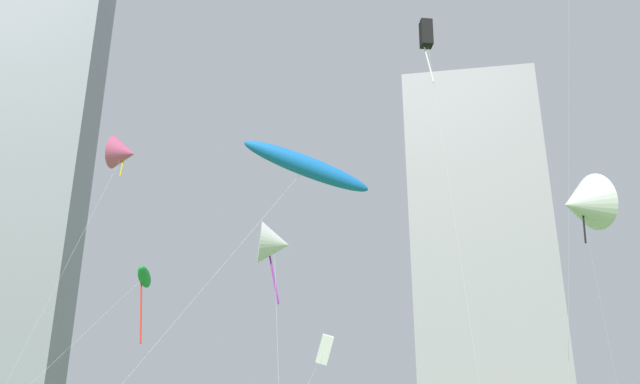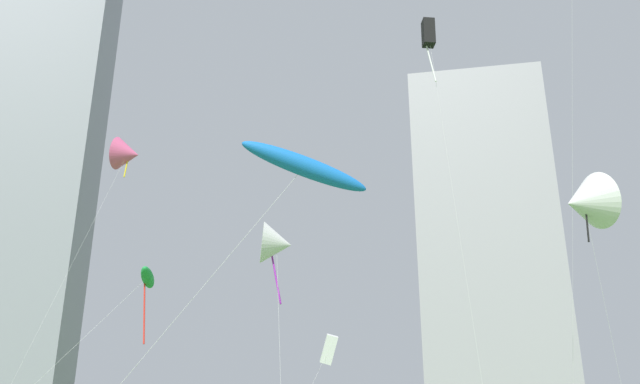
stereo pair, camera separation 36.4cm
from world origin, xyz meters
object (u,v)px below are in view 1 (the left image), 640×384
at_px(kite_flying_1, 274,244).
at_px(kite_flying_4, 307,167).
at_px(kite_flying_5, 144,278).
at_px(kite_flying_7, 581,203).
at_px(kite_flying_3, 124,153).
at_px(distant_highrise_0, 29,186).
at_px(kite_flying_6, 426,35).
at_px(kite_flying_0, 325,349).
at_px(distant_highrise_1, 481,269).

xyz_separation_m(kite_flying_1, kite_flying_4, (0.46, -15.44, -2.09)).
height_order(kite_flying_5, kite_flying_7, kite_flying_7).
distance_m(kite_flying_3, distant_highrise_0, 83.77).
relative_size(kite_flying_1, distant_highrise_0, 0.15).
bearing_deg(kite_flying_6, kite_flying_0, 107.74).
distance_m(kite_flying_6, distant_highrise_0, 101.22).
height_order(kite_flying_6, kite_flying_7, kite_flying_6).
bearing_deg(kite_flying_6, kite_flying_7, -22.79).
distance_m(kite_flying_1, kite_flying_7, 17.02).
bearing_deg(kite_flying_1, kite_flying_5, 153.36).
bearing_deg(distant_highrise_0, kite_flying_1, -68.46).
distance_m(kite_flying_4, distant_highrise_0, 114.89).
xyz_separation_m(kite_flying_1, kite_flying_7, (16.60, -3.31, 1.83)).
distance_m(kite_flying_3, kite_flying_4, 31.20).
bearing_deg(kite_flying_5, kite_flying_6, -13.47).
bearing_deg(distant_highrise_1, kite_flying_5, -106.81).
height_order(kite_flying_3, kite_flying_7, kite_flying_3).
bearing_deg(kite_flying_3, kite_flying_4, -66.67).
height_order(kite_flying_0, distant_highrise_1, distant_highrise_1).
distance_m(kite_flying_5, kite_flying_6, 23.28).
bearing_deg(kite_flying_4, distant_highrise_1, 67.36).
xyz_separation_m(kite_flying_3, kite_flying_5, (3.42, -7.17, -11.30)).
bearing_deg(distant_highrise_1, kite_flying_1, -101.25).
height_order(kite_flying_0, kite_flying_4, kite_flying_4).
height_order(kite_flying_1, kite_flying_6, kite_flying_6).
bearing_deg(kite_flying_1, kite_flying_0, 73.28).
height_order(distant_highrise_0, distant_highrise_1, distant_highrise_0).
bearing_deg(kite_flying_7, distant_highrise_0, 123.42).
bearing_deg(kite_flying_1, kite_flying_6, -1.77).
bearing_deg(kite_flying_4, kite_flying_5, 112.50).
height_order(kite_flying_4, kite_flying_6, kite_flying_6).
distance_m(kite_flying_1, kite_flying_3, 18.46).
xyz_separation_m(kite_flying_4, distant_highrise_0, (-41.80, 99.94, 38.25)).
height_order(kite_flying_7, distant_highrise_0, distant_highrise_0).
bearing_deg(kite_flying_6, kite_flying_5, 166.53).
bearing_deg(distant_highrise_0, kite_flying_7, -61.11).
distance_m(kite_flying_4, kite_flying_6, 24.04).
bearing_deg(distant_highrise_1, distant_highrise_0, -169.85).
height_order(kite_flying_4, distant_highrise_0, distant_highrise_0).
bearing_deg(distant_highrise_0, kite_flying_3, -72.06).
height_order(kite_flying_1, distant_highrise_1, distant_highrise_1).
relative_size(kite_flying_0, kite_flying_3, 0.46).
height_order(kite_flying_4, distant_highrise_1, distant_highrise_1).
bearing_deg(kite_flying_1, kite_flying_4, -88.30).
height_order(kite_flying_1, kite_flying_4, kite_flying_1).
bearing_deg(kite_flying_7, kite_flying_3, 152.65).
distance_m(kite_flying_0, kite_flying_5, 16.62).
height_order(kite_flying_4, kite_flying_7, kite_flying_7).
bearing_deg(kite_flying_0, distant_highrise_1, 60.87).
distance_m(kite_flying_5, distant_highrise_1, 89.35).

